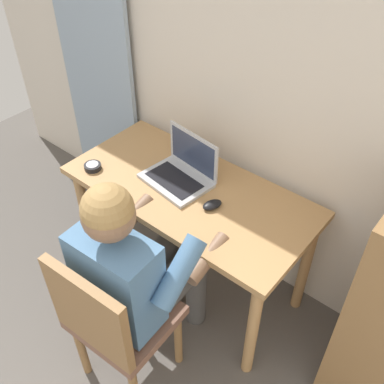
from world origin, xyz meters
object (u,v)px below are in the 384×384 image
object	(u,v)px
computer_mouse	(212,205)
desk	(189,204)
laptop	(182,171)
desk_clock	(93,167)
chair	(113,320)
person_seated	(138,267)

from	to	relation	value
computer_mouse	desk	bearing A→B (deg)	-172.08
laptop	desk_clock	distance (m)	0.48
laptop	computer_mouse	size ratio (longest dim) A/B	3.69
desk	chair	distance (m)	0.70
desk	laptop	size ratio (longest dim) A/B	3.50
person_seated	desk_clock	distance (m)	0.69
laptop	person_seated	bearing A→B (deg)	-68.67
desk	chair	bearing A→B (deg)	-78.68
laptop	desk_clock	size ratio (longest dim) A/B	4.10
person_seated	desk_clock	bearing A→B (deg)	154.79
desk_clock	chair	bearing A→B (deg)	-36.91
person_seated	computer_mouse	bearing A→B (deg)	84.26
chair	person_seated	distance (m)	0.26
person_seated	laptop	size ratio (longest dim) A/B	3.25
chair	desk_clock	bearing A→B (deg)	143.09
desk_clock	computer_mouse	bearing A→B (deg)	13.87
desk	laptop	world-z (taller)	laptop
person_seated	chair	bearing A→B (deg)	-86.90
chair	computer_mouse	world-z (taller)	chair
laptop	computer_mouse	xyz separation A→B (m)	(0.25, -0.07, -0.04)
desk	chair	xyz separation A→B (m)	(0.14, -0.68, -0.13)
person_seated	desk_clock	world-z (taller)	person_seated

